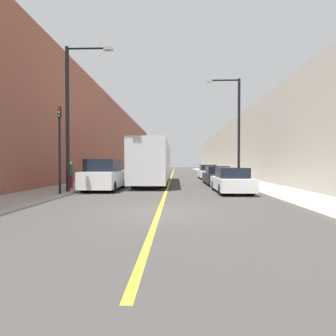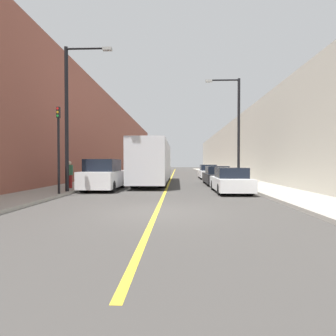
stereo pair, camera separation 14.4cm
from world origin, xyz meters
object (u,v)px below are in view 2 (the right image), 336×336
Objects in this scene: street_lamp_right at (236,124)px; traffic_light at (59,147)px; car_right_mid at (216,176)px; pedestrian at (70,174)px; car_right_near at (230,181)px; street_lamp_left at (70,110)px; bus at (154,162)px; car_right_far at (208,172)px; parked_suv_left at (104,176)px.

traffic_light is (-10.44, -7.12, -2.14)m from street_lamp_right.
car_right_mid is 10.84m from pedestrian.
street_lamp_left is (-8.94, -0.93, 3.99)m from car_right_near.
bus is 1.55× the size of street_lamp_left.
bus is at bearing 62.49° from street_lamp_left.
parked_suv_left is at bearing -123.47° from car_right_far.
traffic_light is at bearing -139.75° from car_right_mid.
car_right_mid is 0.59× the size of street_lamp_right.
pedestrian is (-4.74, -5.64, -0.79)m from bus.
car_right_near is 0.98× the size of traffic_light.
street_lamp_left reaches higher than bus.
pedestrian is (-9.79, -4.63, 0.35)m from car_right_mid.
bus reaches higher than car_right_mid.
parked_suv_left is 14.36m from car_right_far.
parked_suv_left is at bearing 8.26° from pedestrian.
traffic_light is 2.60× the size of pedestrian.
street_lamp_left reaches higher than pedestrian.
street_lamp_right reaches higher than car_right_far.
street_lamp_left is at bearing 84.35° from traffic_light.
pedestrian is (-11.17, -4.08, -3.65)m from street_lamp_right.
street_lamp_left reaches higher than car_right_mid.
car_right_far is 0.53× the size of street_lamp_right.
street_lamp_left is at bearing -144.16° from car_right_mid.
bus is at bearing 65.22° from traffic_light.
traffic_light reaches higher than car_right_mid.
pedestrian is (-10.00, -12.28, 0.33)m from car_right_far.
car_right_near is 0.92× the size of car_right_mid.
car_right_near is 9.83m from pedestrian.
street_lamp_right reaches higher than car_right_mid.
bus is 7.27× the size of pedestrian.
parked_suv_left reaches higher than car_right_far.
parked_suv_left is 1.06× the size of car_right_near.
street_lamp_right is at bearing 34.31° from traffic_light.
parked_suv_left is at bearing 68.07° from traffic_light.
car_right_far is 0.53× the size of street_lamp_left.
traffic_light is 3.48m from pedestrian.
parked_suv_left is 10.55m from street_lamp_right.
car_right_mid is 2.78× the size of pedestrian.
street_lamp_left is (-3.89, -7.47, 2.85)m from bus.
bus is 8.55m from car_right_far.
car_right_mid is at bearing -91.50° from car_right_far.
car_right_near is at bearing -105.54° from street_lamp_right.
parked_suv_left is (-2.66, -5.34, -0.91)m from bus.
street_lamp_right is (10.32, 5.91, 0.02)m from street_lamp_left.
bus is 7.21m from street_lamp_right.
car_right_near is 6.54m from street_lamp_right.
car_right_near is 13.18m from car_right_far.
car_right_mid is at bearing 40.25° from traffic_light.
traffic_light reaches higher than parked_suv_left.
parked_suv_left is 1.04× the size of traffic_light.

